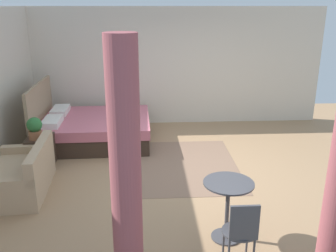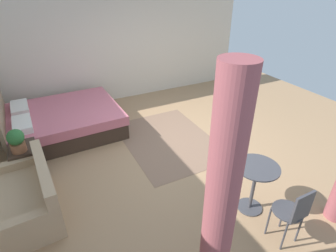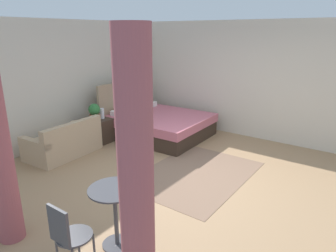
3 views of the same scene
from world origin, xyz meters
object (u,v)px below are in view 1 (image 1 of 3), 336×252
cafe_chair_near_window (241,231)px  vase (38,128)px  bed (92,128)px  couch (22,176)px  nightstand (41,152)px  potted_plant (35,128)px  balcony_table (228,200)px

cafe_chair_near_window → vase: bearing=43.0°
bed → couch: 2.25m
nightstand → vase: 0.41m
potted_plant → bed: bearing=-30.6°
couch → nightstand: 0.93m
potted_plant → cafe_chair_near_window: bearing=-134.9°
couch → cafe_chair_near_window: size_ratio=1.67×
nightstand → balcony_table: size_ratio=0.72×
bed → potted_plant: bearing=149.4°
couch → nightstand: bearing=-2.6°
cafe_chair_near_window → balcony_table: bearing=0.1°
nightstand → cafe_chair_near_window: 4.08m
couch → balcony_table: 3.18m
couch → nightstand: couch is taller
vase → cafe_chair_near_window: (-3.06, -2.85, -0.12)m
bed → balcony_table: 4.06m
cafe_chair_near_window → nightstand: bearing=43.8°
couch → cafe_chair_near_window: (-2.01, -2.86, 0.28)m
couch → balcony_table: (-1.36, -2.86, 0.27)m
bed → couch: bearing=159.9°
potted_plant → nightstand: bearing=-15.5°
balcony_table → vase: bearing=49.8°
bed → potted_plant: bed is taller
nightstand → cafe_chair_near_window: bearing=-136.2°
potted_plant → couch: bearing=178.9°
vase → cafe_chair_near_window: 4.19m
potted_plant → vase: (0.22, 0.01, -0.08)m
nightstand → balcony_table: (-2.29, -2.82, 0.25)m
couch → nightstand: size_ratio=2.67×
potted_plant → balcony_table: (-2.19, -2.85, -0.22)m
nightstand → cafe_chair_near_window: size_ratio=0.62×
balcony_table → potted_plant: bearing=52.4°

